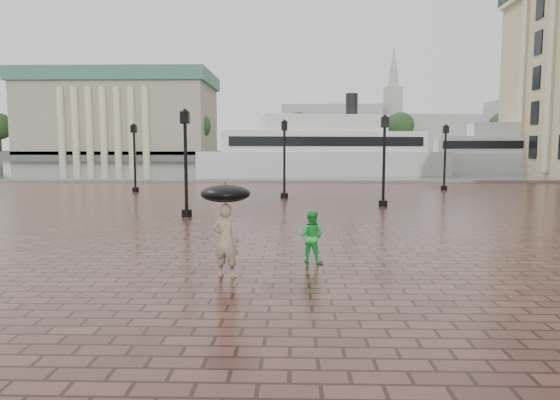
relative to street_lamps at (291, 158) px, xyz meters
name	(u,v)px	position (x,y,z in m)	size (l,w,h in m)	color
ground	(360,279)	(1.60, -17.60, -2.33)	(300.00, 300.00, 0.00)	#3C211B
harbour_water	(300,162)	(1.60, 74.40, -2.33)	(240.00, 240.00, 0.00)	#444D52
quay_edge	(310,182)	(1.60, 14.40, -2.33)	(80.00, 0.60, 0.30)	slate
far_shore	(298,154)	(1.60, 142.40, -1.33)	(300.00, 60.00, 2.00)	#4C4C47
museum	(121,113)	(-53.40, 127.01, 11.58)	(57.00, 32.50, 26.00)	gray
distant_skyline	(450,127)	(49.74, 132.40, 7.13)	(102.50, 22.00, 33.00)	#9F9D96
far_trees	(298,126)	(1.60, 120.40, 7.09)	(188.00, 8.00, 13.50)	#2D2119
street_lamps	(291,158)	(0.00, 0.00, 0.00)	(21.44, 14.44, 4.40)	black
adult_pedestrian	(226,241)	(-1.38, -17.54, -1.49)	(0.61, 0.40, 1.67)	gray
child_pedestrian	(311,236)	(0.57, -15.99, -1.66)	(0.65, 0.50, 1.33)	green
ferry_near	(322,151)	(3.17, 24.25, 0.26)	(26.95, 11.14, 8.60)	silver
ferry_far	(522,153)	(26.62, 30.15, 0.06)	(24.78, 9.43, 7.93)	silver
umbrella	(226,194)	(-1.38, -17.54, -0.44)	(1.10, 1.10, 1.14)	black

